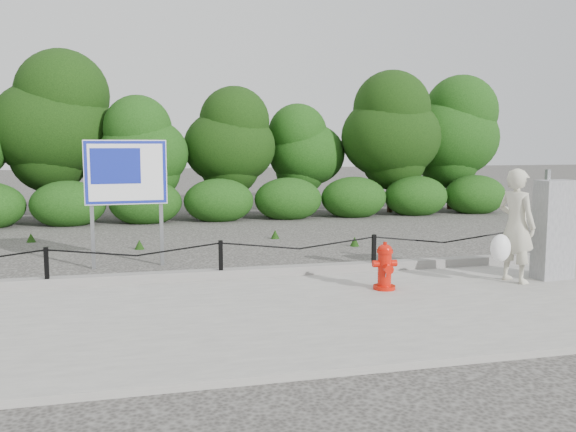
# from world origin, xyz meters

# --- Properties ---
(ground) EXTENTS (90.00, 90.00, 0.00)m
(ground) POSITION_xyz_m (0.00, 0.00, 0.00)
(ground) COLOR #2D2B28
(ground) RESTS_ON ground
(sidewalk) EXTENTS (14.00, 4.00, 0.08)m
(sidewalk) POSITION_xyz_m (0.00, -2.00, 0.04)
(sidewalk) COLOR gray
(sidewalk) RESTS_ON ground
(curb) EXTENTS (14.00, 0.22, 0.14)m
(curb) POSITION_xyz_m (0.00, 0.05, 0.15)
(curb) COLOR slate
(curb) RESTS_ON sidewalk
(chain_barrier) EXTENTS (10.06, 0.06, 0.60)m
(chain_barrier) POSITION_xyz_m (0.00, 0.00, 0.46)
(chain_barrier) COLOR black
(chain_barrier) RESTS_ON sidewalk
(treeline) EXTENTS (20.21, 3.66, 4.67)m
(treeline) POSITION_xyz_m (0.45, 8.98, 2.43)
(treeline) COLOR black
(treeline) RESTS_ON ground
(fire_hydrant) EXTENTS (0.36, 0.36, 0.68)m
(fire_hydrant) POSITION_xyz_m (2.18, -1.22, 0.40)
(fire_hydrant) COLOR red
(fire_hydrant) RESTS_ON sidewalk
(pedestrian) EXTENTS (0.79, 0.72, 1.70)m
(pedestrian) POSITION_xyz_m (4.24, -1.24, 0.91)
(pedestrian) COLOR #BDB9A2
(pedestrian) RESTS_ON sidewalk
(utility_cabinet) EXTENTS (0.61, 0.44, 1.67)m
(utility_cabinet) POSITION_xyz_m (4.96, -1.17, 0.84)
(utility_cabinet) COLOR #9A9A9D
(utility_cabinet) RESTS_ON sidewalk
(advertising_sign) EXTENTS (1.38, 0.16, 2.21)m
(advertising_sign) POSITION_xyz_m (-1.40, 1.67, 1.56)
(advertising_sign) COLOR slate
(advertising_sign) RESTS_ON ground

